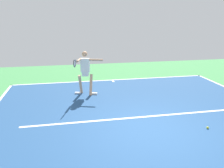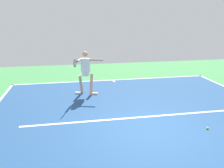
% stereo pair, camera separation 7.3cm
% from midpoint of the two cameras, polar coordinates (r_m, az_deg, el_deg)
% --- Properties ---
extents(ground_plane, '(19.43, 19.43, 0.00)m').
position_cam_midpoint_polar(ground_plane, '(6.56, 9.22, -11.54)').
color(ground_plane, '#428E4C').
extents(court_surface, '(9.66, 11.04, 0.00)m').
position_cam_midpoint_polar(court_surface, '(6.56, 9.22, -11.52)').
color(court_surface, navy).
rests_on(court_surface, ground_plane).
extents(court_line_baseline_near, '(9.66, 0.10, 0.01)m').
position_cam_midpoint_polar(court_line_baseline_near, '(11.50, -0.09, 1.01)').
color(court_line_baseline_near, white).
rests_on(court_line_baseline_near, ground_plane).
extents(court_line_service, '(7.24, 0.10, 0.01)m').
position_cam_midpoint_polar(court_line_service, '(7.36, 6.69, -8.18)').
color(court_line_service, white).
rests_on(court_line_service, ground_plane).
extents(court_line_centre_mark, '(0.10, 0.30, 0.01)m').
position_cam_midpoint_polar(court_line_centre_mark, '(11.31, 0.10, 0.75)').
color(court_line_centre_mark, white).
rests_on(court_line_centre_mark, ground_plane).
extents(tennis_player, '(1.18, 1.21, 1.78)m').
position_cam_midpoint_polar(tennis_player, '(9.16, -6.91, 3.44)').
color(tennis_player, tan).
rests_on(tennis_player, ground_plane).
extents(tennis_ball_by_baseline, '(0.07, 0.07, 0.07)m').
position_cam_midpoint_polar(tennis_ball_by_baseline, '(7.12, 22.42, -10.00)').
color(tennis_ball_by_baseline, yellow).
rests_on(tennis_ball_by_baseline, ground_plane).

